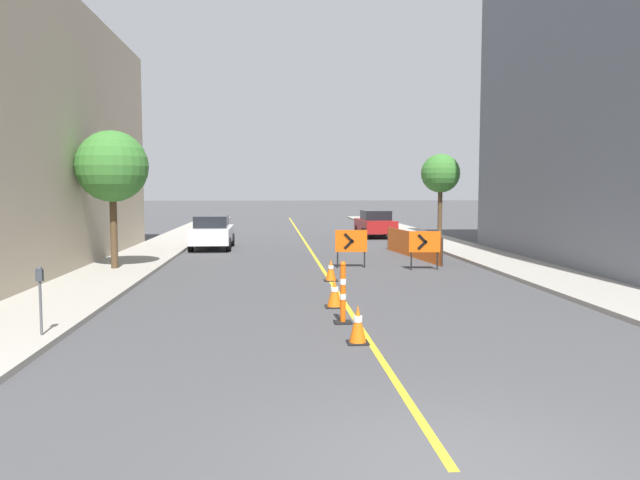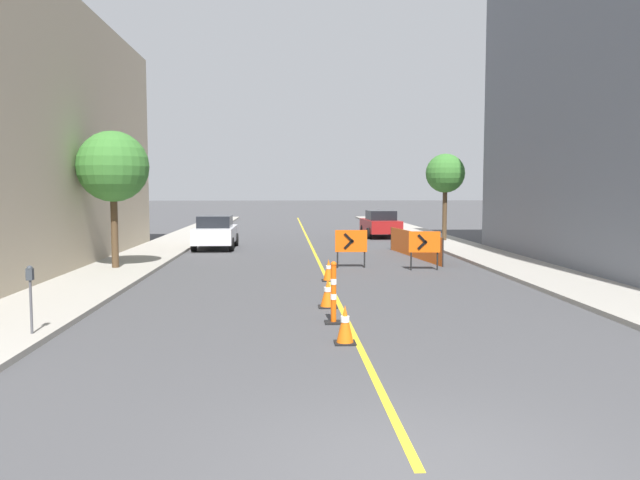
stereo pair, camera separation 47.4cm
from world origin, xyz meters
The scene contains 16 objects.
ground_plane centered at (0.00, 0.00, 0.00)m, with size 300.00×300.00×0.00m, color #424244.
lane_stripe centered at (0.00, 28.00, 0.00)m, with size 0.12×56.01×0.01m.
sidewalk_left centered at (-7.09, 28.00, 0.06)m, with size 2.64×56.01×0.12m.
sidewalk_right centered at (7.09, 28.00, 0.06)m, with size 2.64×56.01×0.12m.
traffic_cone_nearest centered at (-0.24, 5.29, 0.36)m, with size 0.39×0.39×0.72m.
traffic_cone_second centered at (-0.31, 8.84, 0.34)m, with size 0.45×0.45×0.69m.
traffic_cone_third centered at (0.02, 13.15, 0.34)m, with size 0.42×0.42×0.68m.
delineator_post_front centered at (-0.31, 7.05, 0.58)m, with size 0.37×0.37×1.33m.
arrow_barricade_primary centered at (1.06, 16.35, 0.93)m, with size 1.16×0.13×1.37m.
arrow_barricade_secondary centered at (3.56, 15.52, 0.95)m, with size 1.10×0.16×1.37m.
safety_mesh_fence centered at (4.06, 19.68, 0.53)m, with size 0.82×6.64×1.07m.
parked_car_curb_near centered at (-4.62, 23.94, 0.80)m, with size 1.93×4.31×1.59m.
parked_car_curb_mid centered at (4.34, 30.56, 0.80)m, with size 1.95×4.36×1.59m.
parking_meter_near_curb centered at (-6.12, 5.91, 1.04)m, with size 0.12×0.11×1.30m.
street_tree_left_near centered at (-7.23, 15.94, 3.60)m, with size 2.44×2.44×4.72m.
street_tree_right_near centered at (7.23, 26.88, 3.65)m, with size 2.07×2.07×4.60m.
Camera 2 is at (-1.35, -5.97, 2.85)m, focal length 35.00 mm.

